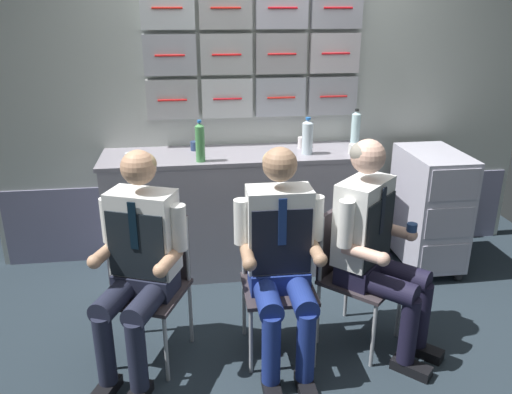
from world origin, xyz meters
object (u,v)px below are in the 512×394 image
Objects in this scene: folding_chair_right at (276,267)px; water_bottle_short at (200,142)px; crew_member_right at (281,252)px; folding_chair_near_trolley at (348,261)px; service_trolley at (429,207)px; folding_chair_left at (154,271)px; crew_member_left at (138,256)px; coffee_cup_white at (302,142)px; crew_member_near_trolley at (375,240)px.

folding_chair_right is 1.06m from water_bottle_short.
crew_member_right reaches higher than folding_chair_near_trolley.
service_trolley is 1.11× the size of folding_chair_near_trolley.
service_trolley is 2.17m from folding_chair_left.
crew_member_left is 4.31× the size of water_bottle_short.
folding_chair_left is 10.10× the size of coffee_cup_white.
service_trolley reaches higher than folding_chair_left.
crew_member_near_trolley reaches higher than folding_chair_near_trolley.
crew_member_left is 1.50× the size of folding_chair_right.
folding_chair_left is 1.00× the size of folding_chair_right.
folding_chair_left is 0.67× the size of crew_member_left.
crew_member_left reaches higher than coffee_cup_white.
folding_chair_right is 0.59m from crew_member_near_trolley.
crew_member_near_trolley reaches higher than folding_chair_left.
crew_member_right is at bearing -143.87° from service_trolley.
folding_chair_near_trolley is at bearing -86.63° from coffee_cup_white.
crew_member_near_trolley is 1.22m from coffee_cup_white.
crew_member_near_trolley is at bearing -44.94° from folding_chair_near_trolley.
crew_member_left is 1.50× the size of folding_chair_near_trolley.
folding_chair_near_trolley is at bearing -138.06° from service_trolley.
coffee_cup_white is at bearing 164.84° from service_trolley.
crew_member_left is (-0.06, -0.15, 0.17)m from folding_chair_left.
coffee_cup_white is (-0.95, 0.26, 0.47)m from service_trolley.
crew_member_right is (0.70, -0.20, 0.17)m from folding_chair_left.
crew_member_near_trolley reaches higher than crew_member_left.
folding_chair_left is (-2.03, -0.77, 0.01)m from service_trolley.
water_bottle_short is at bearing -161.42° from coffee_cup_white.
folding_chair_left is 0.71m from folding_chair_right.
folding_chair_near_trolley is (1.20, 0.11, -0.17)m from crew_member_left.
folding_chair_left is at bearing -159.31° from service_trolley.
folding_chair_near_trolley is at bearing 21.10° from crew_member_right.
crew_member_left is 1.31m from crew_member_near_trolley.
crew_member_left reaches higher than service_trolley.
folding_chair_left is at bearing 163.94° from crew_member_right.
crew_member_right is (-1.33, -0.97, 0.19)m from service_trolley.
folding_chair_near_trolley is 0.66× the size of crew_member_near_trolley.
crew_member_near_trolley is at bearing -81.51° from coffee_cup_white.
folding_chair_right is (-1.33, -0.81, 0.01)m from service_trolley.
crew_member_left is 15.13× the size of coffee_cup_white.
crew_member_near_trolley is (1.31, 0.00, 0.01)m from crew_member_left.
crew_member_near_trolley is 4.38× the size of water_bottle_short.
crew_member_near_trolley is at bearing -6.65° from folding_chair_left.
service_trolley is 1.10m from coffee_cup_white.
crew_member_right is at bearing -67.98° from water_bottle_short.
folding_chair_right is (0.70, -0.04, 0.00)m from folding_chair_left.
crew_member_left is (-2.09, -0.92, 0.19)m from service_trolley.
crew_member_near_trolley is at bearing -130.47° from service_trolley.
crew_member_left is at bearing -112.07° from water_bottle_short.
water_bottle_short reaches higher than folding_chair_right.
crew_member_near_trolley is (0.11, -0.11, 0.19)m from folding_chair_near_trolley.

